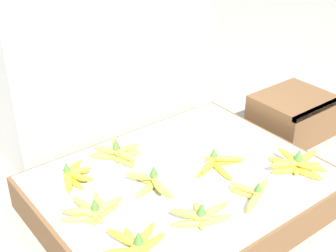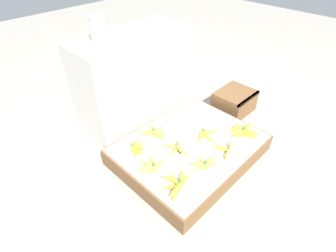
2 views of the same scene
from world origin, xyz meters
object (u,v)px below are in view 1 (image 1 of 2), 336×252
banana_bunch_front_midright (254,193)px  banana_bunch_front_right (297,164)px  banana_bunch_back_left (73,176)px  wooden_crate (292,116)px  banana_bunch_back_midleft (118,152)px  banana_bunch_middle_midleft (151,182)px  banana_bunch_front_midleft (201,216)px  banana_bunch_front_left (134,247)px  banana_bunch_middle_midright (217,163)px  banana_bunch_middle_left (93,210)px

banana_bunch_front_midright → banana_bunch_front_right: bearing=4.3°
banana_bunch_front_midright → banana_bunch_back_left: (-0.47, 0.51, -0.00)m
wooden_crate → banana_bunch_back_midleft: bearing=170.6°
wooden_crate → banana_bunch_front_right: banana_bunch_front_right is taller
banana_bunch_front_right → banana_bunch_middle_midleft: (-0.54, 0.26, -0.00)m
banana_bunch_front_midleft → banana_bunch_front_left: bearing=175.7°
banana_bunch_front_left → banana_bunch_middle_midleft: (0.24, 0.24, 0.00)m
banana_bunch_middle_midleft → banana_bunch_back_left: 0.31m
banana_bunch_middle_midleft → banana_bunch_front_midright: bearing=-46.9°
banana_bunch_front_midleft → banana_bunch_middle_midright: bearing=37.4°
banana_bunch_front_midright → banana_bunch_back_left: banana_bunch_back_left is taller
banana_bunch_back_left → wooden_crate: bearing=-6.2°
banana_bunch_front_midleft → banana_bunch_back_left: 0.54m
wooden_crate → banana_bunch_middle_left: size_ratio=1.59×
wooden_crate → banana_bunch_middle_midleft: banana_bunch_middle_midleft is taller
banana_bunch_back_left → banana_bunch_back_midleft: size_ratio=0.72×
banana_bunch_middle_left → banana_bunch_middle_midleft: bearing=1.6°
banana_bunch_middle_midright → banana_bunch_front_midleft: bearing=-142.6°
banana_bunch_middle_midright → banana_bunch_front_left: bearing=-160.8°
banana_bunch_front_left → banana_bunch_front_right: bearing=-1.4°
banana_bunch_front_midright → banana_bunch_front_right: (0.27, 0.02, 0.01)m
wooden_crate → banana_bunch_middle_midleft: (-0.97, -0.10, 0.07)m
banana_bunch_back_left → banana_bunch_middle_left: bearing=-101.2°
banana_bunch_back_midleft → banana_bunch_middle_midright: bearing=-48.1°
wooden_crate → banana_bunch_middle_left: 1.23m
wooden_crate → banana_bunch_front_midright: bearing=-151.5°
wooden_crate → banana_bunch_back_midleft: 0.97m
wooden_crate → banana_bunch_back_left: size_ratio=2.27×
banana_bunch_front_right → banana_bunch_middle_left: bearing=162.2°
wooden_crate → banana_bunch_back_left: banana_bunch_back_left is taller
banana_bunch_middle_left → banana_bunch_back_midleft: bearing=44.4°
banana_bunch_front_left → banana_bunch_back_left: banana_bunch_front_left is taller
wooden_crate → banana_bunch_front_right: size_ratio=1.49×
banana_bunch_front_left → banana_bunch_back_left: (0.03, 0.47, -0.00)m
banana_bunch_front_midright → banana_bunch_middle_midleft: size_ratio=0.99×
banana_bunch_front_midright → banana_bunch_middle_left: 0.59m
banana_bunch_front_right → banana_bunch_middle_left: banana_bunch_front_right is taller
wooden_crate → banana_bunch_back_midleft: banana_bunch_back_midleft is taller
banana_bunch_back_left → banana_bunch_front_midleft: bearing=-64.7°
banana_bunch_front_midright → banana_bunch_middle_midright: banana_bunch_middle_midright is taller
banana_bunch_front_midright → banana_bunch_middle_midleft: 0.39m
banana_bunch_front_right → banana_bunch_middle_midright: (-0.24, 0.21, -0.01)m
banana_bunch_back_left → banana_bunch_back_midleft: 0.23m
banana_bunch_front_midleft → banana_bunch_middle_left: size_ratio=0.95×
banana_bunch_back_midleft → banana_bunch_front_right: bearing=-44.7°
banana_bunch_middle_left → banana_bunch_back_left: bearing=78.8°
banana_bunch_front_midleft → banana_bunch_middle_midright: size_ratio=0.86×
banana_bunch_front_left → banana_bunch_back_left: bearing=85.8°
banana_bunch_front_midleft → banana_bunch_back_midleft: 0.52m
banana_bunch_middle_midright → banana_bunch_back_left: bearing=150.7°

